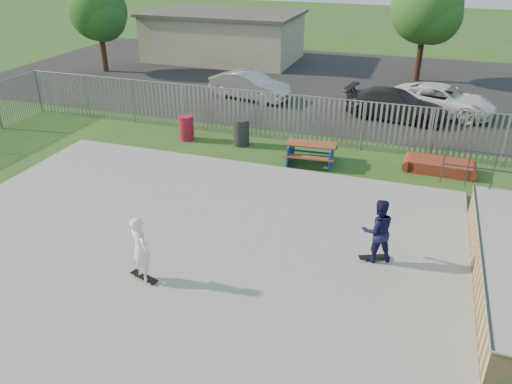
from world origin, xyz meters
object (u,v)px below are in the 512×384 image
(funbox, at_px, (439,166))
(trash_bin_red, at_px, (186,128))
(trash_bin_grey, at_px, (241,132))
(tree_left, at_px, (98,11))
(picnic_table, at_px, (311,153))
(skater_white, at_px, (141,249))
(car_dark, at_px, (396,104))
(car_silver, at_px, (250,85))
(tree_mid, at_px, (426,8))
(car_white, at_px, (442,100))
(skater_navy, at_px, (378,231))

(funbox, relative_size, trash_bin_red, 2.11)
(trash_bin_grey, bearing_deg, tree_left, 144.02)
(picnic_table, distance_m, trash_bin_grey, 3.25)
(skater_white, bearing_deg, trash_bin_grey, -56.45)
(picnic_table, xyz_separation_m, car_dark, (2.54, 6.34, 0.30))
(car_silver, xyz_separation_m, tree_mid, (8.17, 6.78, 3.40))
(trash_bin_grey, height_order, tree_left, tree_left)
(trash_bin_red, distance_m, car_white, 12.34)
(tree_mid, bearing_deg, trash_bin_grey, -115.57)
(car_dark, bearing_deg, picnic_table, 166.70)
(picnic_table, height_order, car_white, car_white)
(car_silver, bearing_deg, tree_mid, -37.58)
(trash_bin_red, relative_size, trash_bin_grey, 0.94)
(trash_bin_grey, bearing_deg, car_dark, 43.95)
(picnic_table, xyz_separation_m, skater_navy, (3.09, -5.95, 0.61))
(funbox, xyz_separation_m, car_dark, (-2.09, 5.62, 0.49))
(car_dark, relative_size, tree_mid, 0.77)
(trash_bin_grey, bearing_deg, skater_white, -84.12)
(tree_left, distance_m, skater_navy, 24.97)
(car_silver, relative_size, skater_white, 2.51)
(car_white, bearing_deg, car_dark, 140.56)
(trash_bin_red, height_order, tree_mid, tree_mid)
(trash_bin_grey, distance_m, tree_left, 16.02)
(picnic_table, distance_m, tree_left, 19.07)
(picnic_table, relative_size, tree_mid, 0.32)
(car_white, height_order, skater_navy, skater_navy)
(car_silver, bearing_deg, trash_bin_red, -171.85)
(car_dark, bearing_deg, tree_mid, 3.93)
(tree_left, bearing_deg, car_white, -6.48)
(car_dark, relative_size, car_white, 0.95)
(trash_bin_red, bearing_deg, funbox, -0.04)
(funbox, distance_m, car_white, 7.08)
(picnic_table, distance_m, skater_white, 8.92)
(skater_white, bearing_deg, skater_navy, -125.17)
(trash_bin_red, relative_size, skater_white, 0.60)
(funbox, bearing_deg, skater_navy, -100.87)
(car_dark, bearing_deg, tree_left, 86.97)
(picnic_table, bearing_deg, tree_mid, 72.87)
(skater_white, bearing_deg, car_white, -84.62)
(tree_mid, bearing_deg, picnic_table, -102.72)
(picnic_table, xyz_separation_m, car_white, (4.59, 7.78, 0.31))
(car_dark, distance_m, skater_white, 15.70)
(trash_bin_grey, relative_size, tree_mid, 0.18)
(trash_bin_grey, height_order, car_dark, car_dark)
(tree_mid, height_order, skater_navy, tree_mid)
(skater_white, bearing_deg, picnic_table, -76.26)
(tree_mid, distance_m, skater_navy, 20.21)
(tree_left, relative_size, skater_navy, 3.15)
(tree_left, bearing_deg, skater_navy, -40.31)
(funbox, height_order, skater_navy, skater_navy)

